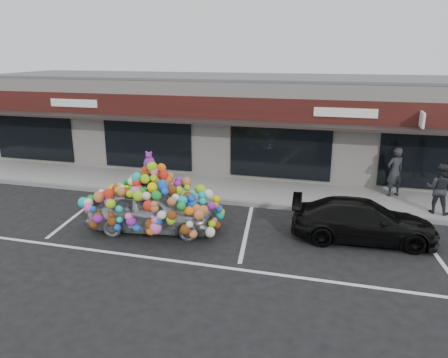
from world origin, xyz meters
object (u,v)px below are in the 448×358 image
(toy_car, at_px, (152,205))
(pedestrian_a, at_px, (395,172))
(pedestrian_b, at_px, (439,189))
(black_sedan, at_px, (363,221))

(toy_car, distance_m, pedestrian_a, 9.14)
(toy_car, bearing_deg, pedestrian_b, -76.07)
(black_sedan, relative_size, pedestrian_b, 2.45)
(pedestrian_b, bearing_deg, black_sedan, 66.32)
(black_sedan, bearing_deg, pedestrian_a, -20.57)
(toy_car, relative_size, pedestrian_b, 2.59)
(toy_car, relative_size, black_sedan, 1.06)
(toy_car, bearing_deg, black_sedan, -89.76)
(pedestrian_a, bearing_deg, pedestrian_b, 96.75)
(black_sedan, distance_m, pedestrian_a, 4.39)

